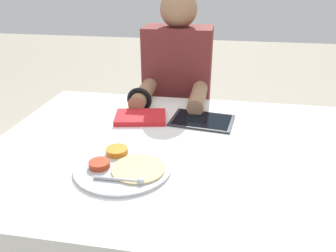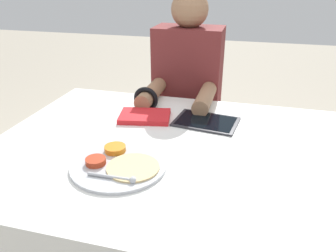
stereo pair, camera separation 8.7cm
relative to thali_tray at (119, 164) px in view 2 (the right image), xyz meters
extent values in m
cube|color=silver|center=(0.14, 0.16, -0.39)|extent=(1.28, 0.94, 0.75)
cylinder|color=#B7BABF|center=(0.00, 0.00, 0.00)|extent=(0.29, 0.29, 0.01)
cylinder|color=orange|center=(-0.04, 0.07, 0.01)|extent=(0.07, 0.07, 0.02)
cylinder|color=#A83319|center=(-0.07, -0.02, 0.01)|extent=(0.06, 0.06, 0.02)
cylinder|color=#DBBC7F|center=(0.05, -0.01, 0.00)|extent=(0.16, 0.16, 0.01)
cylinder|color=#B7BABF|center=(0.01, -0.08, 0.01)|extent=(0.14, 0.01, 0.01)
sphere|color=#B7BABF|center=(0.07, -0.08, 0.01)|extent=(0.02, 0.02, 0.02)
cube|color=silver|center=(-0.04, 0.36, 0.00)|extent=(0.22, 0.17, 0.01)
cube|color=red|center=(-0.04, 0.36, 0.00)|extent=(0.22, 0.17, 0.02)
cube|color=#28282D|center=(0.21, 0.38, 0.00)|extent=(0.26, 0.20, 0.01)
cube|color=black|center=(0.21, 0.38, 0.00)|extent=(0.23, 0.18, 0.00)
cube|color=black|center=(0.05, 0.79, -0.54)|extent=(0.30, 0.22, 0.44)
cube|color=maroon|center=(0.05, 0.79, -0.02)|extent=(0.33, 0.20, 0.61)
sphere|color=#936B4C|center=(0.05, 0.79, 0.37)|extent=(0.18, 0.18, 0.18)
cylinder|color=#936B4C|center=(-0.07, 0.57, 0.03)|extent=(0.07, 0.29, 0.07)
cylinder|color=#936B4C|center=(0.17, 0.57, 0.03)|extent=(0.07, 0.29, 0.07)
torus|color=black|center=(-0.07, 0.48, 0.03)|extent=(0.11, 0.02, 0.11)
camera|label=1|loc=(0.27, -0.80, 0.53)|focal=35.00mm
camera|label=2|loc=(0.36, -0.78, 0.53)|focal=35.00mm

